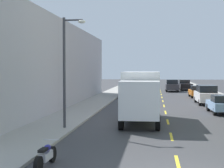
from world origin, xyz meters
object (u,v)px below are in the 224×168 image
(street_lamp, at_px, (67,64))
(parked_sedan_champagne, at_px, (135,86))
(parked_suv_white, at_px, (206,94))
(parked_motorcycle, at_px, (46,156))
(parked_hatchback_orange, at_px, (197,92))
(parked_hatchback_sky, at_px, (221,104))
(parked_pickup_black, at_px, (185,85))
(parked_sedan_burgundy, at_px, (137,84))
(parked_suv_silver, at_px, (129,89))
(parked_wagon_navy, at_px, (183,84))
(moving_charcoal_sedan, at_px, (172,85))
(delivery_box_truck, at_px, (141,94))

(street_lamp, distance_m, parked_sedan_champagne, 38.47)
(parked_suv_white, relative_size, parked_motorcycle, 2.35)
(parked_hatchback_orange, xyz_separation_m, parked_hatchback_sky, (0.04, -15.51, 0.00))
(parked_sedan_champagne, relative_size, parked_pickup_black, 0.84)
(parked_sedan_burgundy, bearing_deg, parked_pickup_black, -37.94)
(parked_hatchback_sky, distance_m, parked_suv_silver, 17.53)
(parked_wagon_navy, bearing_deg, street_lamp, -102.61)
(moving_charcoal_sedan, bearing_deg, parked_pickup_black, 61.51)
(parked_wagon_navy, distance_m, parked_suv_white, 29.74)
(parked_sedan_champagne, height_order, parked_hatchback_orange, parked_hatchback_orange)
(delivery_box_truck, distance_m, parked_sedan_burgundy, 43.35)
(delivery_box_truck, xyz_separation_m, moving_charcoal_sedan, (3.60, 31.93, -0.92))
(parked_sedan_burgundy, xyz_separation_m, parked_pickup_black, (8.73, -6.80, 0.08))
(parked_sedan_burgundy, bearing_deg, parked_hatchback_orange, -68.61)
(parked_suv_white, xyz_separation_m, parked_motorcycle, (-9.08, -23.44, -0.58))
(parked_sedan_champagne, height_order, parked_suv_silver, parked_suv_silver)
(parked_sedan_burgundy, relative_size, parked_pickup_black, 0.84)
(parked_wagon_navy, bearing_deg, parked_hatchback_orange, -89.82)
(parked_hatchback_sky, bearing_deg, delivery_box_truck, -140.34)
(parked_suv_silver, height_order, parked_pickup_black, parked_suv_silver)
(parked_hatchback_orange, xyz_separation_m, moving_charcoal_sedan, (-2.57, 11.27, 0.23))
(delivery_box_truck, distance_m, parked_hatchback_sky, 8.16)
(delivery_box_truck, relative_size, parked_suv_silver, 1.57)
(moving_charcoal_sedan, bearing_deg, parked_wagon_navy, 76.38)
(parked_hatchback_orange, distance_m, moving_charcoal_sedan, 11.56)
(parked_hatchback_orange, bearing_deg, parked_hatchback_sky, -89.85)
(parked_suv_white, bearing_deg, parked_pickup_black, 90.19)
(parked_hatchback_sky, bearing_deg, parked_pickup_black, 90.30)
(delivery_box_truck, relative_size, moving_charcoal_sedan, 1.57)
(street_lamp, bearing_deg, parked_wagon_navy, 77.39)
(parked_hatchback_orange, height_order, parked_sedan_burgundy, parked_hatchback_orange)
(parked_sedan_burgundy, bearing_deg, parked_suv_white, -74.01)
(delivery_box_truck, xyz_separation_m, parked_sedan_burgundy, (-2.67, 43.25, -1.16))
(parked_hatchback_sky, xyz_separation_m, parked_suv_white, (-0.08, 7.37, 0.23))
(moving_charcoal_sedan, bearing_deg, delivery_box_truck, -96.44)
(parked_sedan_champagne, bearing_deg, moving_charcoal_sedan, -25.04)
(parked_suv_silver, bearing_deg, parked_motorcycle, -90.97)
(parked_wagon_navy, height_order, parked_suv_silver, parked_suv_silver)
(parked_sedan_champagne, xyz_separation_m, parked_hatchback_sky, (8.69, -29.61, 0.01))
(parked_hatchback_orange, distance_m, parked_suv_silver, 8.60)
(parked_sedan_champagne, xyz_separation_m, parked_hatchback_orange, (8.65, -14.11, 0.01))
(parked_hatchback_orange, xyz_separation_m, parked_suv_silver, (-8.59, -0.26, 0.23))
(parked_motorcycle, bearing_deg, street_lamp, 99.16)
(street_lamp, distance_m, parked_suv_white, 19.28)
(parked_pickup_black, xyz_separation_m, parked_motorcycle, (-9.00, -47.36, -0.42))
(delivery_box_truck, height_order, parked_hatchback_sky, delivery_box_truck)
(street_lamp, relative_size, parked_motorcycle, 3.11)
(delivery_box_truck, height_order, parked_pickup_black, delivery_box_truck)
(street_lamp, distance_m, parked_hatchback_orange, 26.49)
(parked_suv_silver, distance_m, parked_motorcycle, 31.33)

